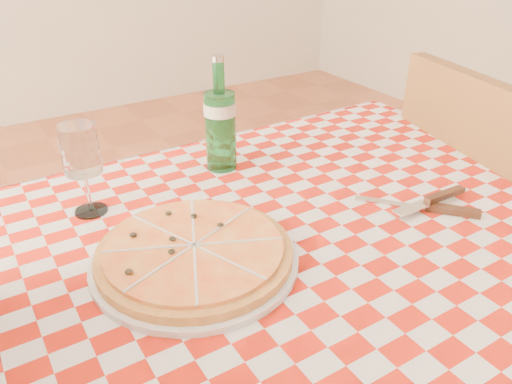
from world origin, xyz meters
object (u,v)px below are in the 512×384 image
Objects in this scene: chair_near at (473,215)px; water_bottle at (220,114)px; pizza_plate at (195,252)px; wine_glass at (84,170)px; dining_table at (282,277)px.

chair_near is 0.77m from water_bottle.
wine_glass reaches higher than pizza_plate.
chair_near is 5.35× the size of wine_glass.
wine_glass is at bearing -177.85° from chair_near.
pizza_plate is at bearing -125.47° from water_bottle.
wine_glass is at bearing 136.86° from dining_table.
pizza_plate is 0.37m from water_bottle.
water_bottle is at bearing 83.37° from dining_table.
chair_near reaches higher than dining_table.
pizza_plate is at bearing -162.57° from chair_near.
water_bottle is 1.42× the size of wine_glass.
pizza_plate is at bearing -68.53° from wine_glass.
dining_table is 4.84× the size of water_bottle.
water_bottle is at bearing 7.34° from wine_glass.
chair_near is at bearing 4.43° from pizza_plate.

